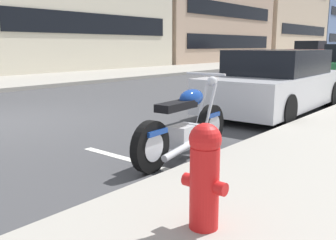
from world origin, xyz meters
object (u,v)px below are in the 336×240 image
parked_motorcycle (185,127)px  crossing_truck (319,53)px  parked_car_across_street (278,83)px  fire_hydrant (205,174)px

parked_motorcycle → crossing_truck: size_ratio=0.41×
parked_car_across_street → crossing_truck: bearing=14.4°
parked_car_across_street → crossing_truck: crossing_truck is taller
parked_motorcycle → parked_car_across_street: (4.23, 0.58, 0.24)m
parked_car_across_street → fire_hydrant: 6.31m
parked_car_across_street → crossing_truck: (22.82, 6.60, 0.21)m
parked_motorcycle → fire_hydrant: bearing=-143.7°
crossing_truck → fire_hydrant: crossing_truck is taller
crossing_truck → fire_hydrant: (-28.78, -8.67, -0.30)m
parked_motorcycle → fire_hydrant: size_ratio=2.60×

